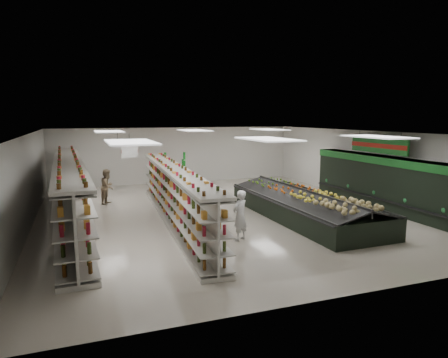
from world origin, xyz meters
name	(u,v)px	position (x,y,z in m)	size (l,w,h in m)	color
floor	(223,213)	(0.00, 0.00, 0.00)	(16.00, 16.00, 0.00)	beige
ceiling	(222,133)	(0.00, 0.00, 3.20)	(14.00, 16.00, 0.02)	white
wall_back	(176,155)	(0.00, 8.00, 1.60)	(14.00, 0.02, 3.20)	white
wall_front	(351,224)	(0.00, -8.00, 1.60)	(14.00, 0.02, 3.20)	white
wall_left	(27,183)	(-7.00, 0.00, 1.60)	(0.02, 16.00, 3.20)	white
wall_right	(367,166)	(7.00, 0.00, 1.60)	(0.02, 16.00, 3.20)	white
produce_wall_case	(382,179)	(6.53, -1.50, 1.24)	(0.93, 8.00, 2.20)	black
aisle_sign_near	(130,151)	(-3.80, -2.00, 2.75)	(0.52, 0.06, 0.75)	white
aisle_sign_far	(118,143)	(-3.80, 2.00, 2.75)	(0.52, 0.06, 0.75)	white
hortifruti_banner	(378,146)	(6.25, -1.50, 2.65)	(0.12, 3.20, 0.95)	#1B6823
gondola_left	(70,194)	(-5.69, 0.69, 1.03)	(1.47, 12.98, 2.25)	silver
gondola_center	(175,197)	(-2.09, -0.65, 0.92)	(1.43, 11.54, 2.00)	silver
produce_island	(303,205)	(2.63, -1.78, 0.51)	(2.88, 7.57, 1.12)	black
soda_endcap	(174,172)	(-0.53, 6.20, 0.87)	(1.50, 1.10, 1.79)	#AD1F13
shopper_main	(240,215)	(-0.70, -3.56, 0.79)	(0.58, 0.38, 1.59)	white
shopper_background	(108,186)	(-4.20, 3.34, 0.77)	(0.75, 0.46, 1.54)	#997D5E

